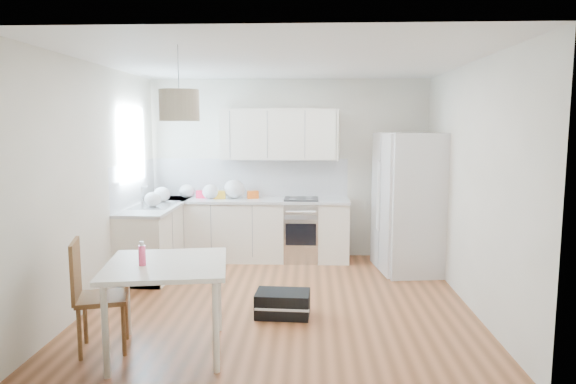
% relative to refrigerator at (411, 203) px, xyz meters
% --- Properties ---
extents(floor, '(4.20, 4.20, 0.00)m').
position_rel_refrigerator_xyz_m(floor, '(-1.71, -1.29, -0.95)').
color(floor, brown).
rests_on(floor, ground).
extents(ceiling, '(4.20, 4.20, 0.00)m').
position_rel_refrigerator_xyz_m(ceiling, '(-1.71, -1.29, 1.75)').
color(ceiling, white).
rests_on(ceiling, wall_back).
extents(wall_back, '(4.20, 0.00, 4.20)m').
position_rel_refrigerator_xyz_m(wall_back, '(-1.71, 0.81, 0.40)').
color(wall_back, beige).
rests_on(wall_back, floor).
extents(wall_left, '(0.00, 4.20, 4.20)m').
position_rel_refrigerator_xyz_m(wall_left, '(-3.81, -1.29, 0.40)').
color(wall_left, beige).
rests_on(wall_left, floor).
extents(wall_right, '(0.00, 4.20, 4.20)m').
position_rel_refrigerator_xyz_m(wall_right, '(0.39, -1.29, 0.40)').
color(wall_right, beige).
rests_on(wall_right, floor).
extents(window_glassblock, '(0.02, 1.00, 1.00)m').
position_rel_refrigerator_xyz_m(window_glassblock, '(-3.80, -0.14, 0.80)').
color(window_glassblock, '#BFE0F9').
rests_on(window_glassblock, wall_left).
extents(cabinets_back, '(3.00, 0.60, 0.88)m').
position_rel_refrigerator_xyz_m(cabinets_back, '(-2.31, 0.51, -0.51)').
color(cabinets_back, white).
rests_on(cabinets_back, floor).
extents(cabinets_left, '(0.60, 1.80, 0.88)m').
position_rel_refrigerator_xyz_m(cabinets_left, '(-3.51, -0.09, -0.51)').
color(cabinets_left, white).
rests_on(cabinets_left, floor).
extents(counter_back, '(3.02, 0.64, 0.04)m').
position_rel_refrigerator_xyz_m(counter_back, '(-2.31, 0.51, -0.05)').
color(counter_back, silver).
rests_on(counter_back, cabinets_back).
extents(counter_left, '(0.64, 1.82, 0.04)m').
position_rel_refrigerator_xyz_m(counter_left, '(-3.51, -0.09, -0.05)').
color(counter_left, silver).
rests_on(counter_left, cabinets_left).
extents(backsplash_back, '(3.00, 0.01, 0.58)m').
position_rel_refrigerator_xyz_m(backsplash_back, '(-2.31, 0.81, 0.26)').
color(backsplash_back, white).
rests_on(backsplash_back, wall_back).
extents(backsplash_left, '(0.01, 1.80, 0.58)m').
position_rel_refrigerator_xyz_m(backsplash_left, '(-3.80, -0.09, 0.26)').
color(backsplash_left, white).
rests_on(backsplash_left, wall_left).
extents(upper_cabinets, '(1.70, 0.32, 0.75)m').
position_rel_refrigerator_xyz_m(upper_cabinets, '(-1.86, 0.65, 0.92)').
color(upper_cabinets, white).
rests_on(upper_cabinets, wall_back).
extents(range_oven, '(0.50, 0.61, 0.88)m').
position_rel_refrigerator_xyz_m(range_oven, '(-1.51, 0.51, -0.51)').
color(range_oven, silver).
rests_on(range_oven, floor).
extents(sink, '(0.50, 0.80, 0.16)m').
position_rel_refrigerator_xyz_m(sink, '(-3.51, -0.14, -0.04)').
color(sink, silver).
rests_on(sink, counter_left).
extents(refrigerator, '(1.02, 1.06, 1.91)m').
position_rel_refrigerator_xyz_m(refrigerator, '(0.00, 0.00, 0.00)').
color(refrigerator, silver).
rests_on(refrigerator, floor).
extents(dining_table, '(1.18, 1.18, 0.81)m').
position_rel_refrigerator_xyz_m(dining_table, '(-2.63, -2.70, -0.23)').
color(dining_table, beige).
rests_on(dining_table, floor).
extents(dining_chair, '(0.53, 0.53, 1.01)m').
position_rel_refrigerator_xyz_m(dining_chair, '(-3.22, -2.68, -0.45)').
color(dining_chair, '#533318').
rests_on(dining_chair, floor).
extents(drink_bottle, '(0.07, 0.07, 0.21)m').
position_rel_refrigerator_xyz_m(drink_bottle, '(-2.82, -2.79, -0.04)').
color(drink_bottle, '#E53F66').
rests_on(drink_bottle, dining_table).
extents(gym_bag, '(0.58, 0.40, 0.26)m').
position_rel_refrigerator_xyz_m(gym_bag, '(-1.66, -1.79, -0.82)').
color(gym_bag, black).
rests_on(gym_bag, floor).
extents(pendant_lamp, '(0.45, 0.45, 0.27)m').
position_rel_refrigerator_xyz_m(pendant_lamp, '(-2.53, -2.51, 1.23)').
color(pendant_lamp, '#BDAC91').
rests_on(pendant_lamp, ceiling).
extents(grocery_bag_a, '(0.23, 0.19, 0.20)m').
position_rel_refrigerator_xyz_m(grocery_bag_a, '(-3.24, 0.59, 0.07)').
color(grocery_bag_a, silver).
rests_on(grocery_bag_a, counter_back).
extents(grocery_bag_b, '(0.24, 0.20, 0.22)m').
position_rel_refrigerator_xyz_m(grocery_bag_b, '(-2.86, 0.47, 0.07)').
color(grocery_bag_b, silver).
rests_on(grocery_bag_b, counter_back).
extents(grocery_bag_c, '(0.31, 0.27, 0.28)m').
position_rel_refrigerator_xyz_m(grocery_bag_c, '(-2.51, 0.55, 0.11)').
color(grocery_bag_c, silver).
rests_on(grocery_bag_c, counter_back).
extents(grocery_bag_d, '(0.24, 0.20, 0.21)m').
position_rel_refrigerator_xyz_m(grocery_bag_d, '(-3.50, 0.16, 0.07)').
color(grocery_bag_d, silver).
rests_on(grocery_bag_d, counter_back).
extents(grocery_bag_e, '(0.22, 0.19, 0.20)m').
position_rel_refrigerator_xyz_m(grocery_bag_e, '(-3.49, -0.30, 0.07)').
color(grocery_bag_e, silver).
rests_on(grocery_bag_e, counter_left).
extents(snack_orange, '(0.19, 0.14, 0.11)m').
position_rel_refrigerator_xyz_m(snack_orange, '(-2.23, 0.56, 0.02)').
color(snack_orange, '#D45312').
rests_on(snack_orange, counter_back).
extents(snack_yellow, '(0.18, 0.13, 0.12)m').
position_rel_refrigerator_xyz_m(snack_yellow, '(-2.73, 0.51, 0.03)').
color(snack_yellow, gold).
rests_on(snack_yellow, counter_back).
extents(snack_red, '(0.17, 0.11, 0.11)m').
position_rel_refrigerator_xyz_m(snack_red, '(-3.01, 0.58, 0.02)').
color(snack_red, red).
rests_on(snack_red, counter_back).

